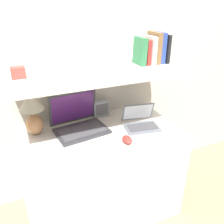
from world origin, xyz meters
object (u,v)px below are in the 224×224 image
at_px(book_blue, 159,47).
at_px(book_black, 163,48).
at_px(router_box, 101,108).
at_px(table_lamp, 32,109).
at_px(book_white, 149,50).
at_px(book_green, 140,51).
at_px(book_red, 145,52).
at_px(laptop_small, 141,122).
at_px(book_brown, 154,48).
at_px(shelf_gadget, 18,73).
at_px(computer_mouse, 127,140).
at_px(laptop_large, 79,123).

bearing_deg(book_blue, book_black, -0.00).
distance_m(router_box, book_blue, 0.69).
xyz_separation_m(table_lamp, book_white, (0.88, -0.10, 0.37)).
distance_m(book_blue, book_green, 0.17).
height_order(book_white, book_red, book_white).
relative_size(laptop_small, router_box, 2.01).
bearing_deg(laptop_small, book_brown, 37.56).
distance_m(book_white, shelf_gadget, 0.94).
height_order(table_lamp, laptop_small, table_lamp).
xyz_separation_m(book_brown, book_red, (-0.08, 0.00, -0.02)).
xyz_separation_m(computer_mouse, book_green, (0.23, 0.27, 0.55)).
bearing_deg(book_blue, book_green, -180.00).
xyz_separation_m(book_brown, shelf_gadget, (-0.98, -0.00, -0.08)).
bearing_deg(book_black, table_lamp, 174.12).
xyz_separation_m(book_red, book_green, (-0.04, -0.00, 0.01)).
xyz_separation_m(laptop_small, book_white, (0.10, 0.11, 0.54)).
relative_size(computer_mouse, router_box, 0.78).
bearing_deg(book_red, book_brown, 0.00).
bearing_deg(book_green, shelf_gadget, 180.00).
relative_size(laptop_small, computer_mouse, 2.59).
distance_m(book_black, shelf_gadget, 1.07).
bearing_deg(router_box, laptop_small, -53.83).
distance_m(book_blue, book_brown, 0.04).
height_order(book_black, book_blue, book_blue).
relative_size(table_lamp, shelf_gadget, 3.95).
xyz_separation_m(computer_mouse, router_box, (-0.02, 0.46, 0.05)).
bearing_deg(shelf_gadget, computer_mouse, -23.37).
distance_m(book_brown, shelf_gadget, 0.98).
xyz_separation_m(book_white, book_red, (-0.04, 0.00, -0.01)).
relative_size(book_black, book_red, 1.15).
height_order(table_lamp, book_green, book_green).
xyz_separation_m(router_box, book_blue, (0.41, -0.19, 0.51)).
xyz_separation_m(computer_mouse, book_red, (0.27, 0.27, 0.54)).
height_order(router_box, book_brown, book_brown).
bearing_deg(book_brown, book_blue, 0.00).
xyz_separation_m(laptop_large, computer_mouse, (0.26, -0.31, -0.04)).
distance_m(book_blue, book_red, 0.12).
bearing_deg(shelf_gadget, book_black, -0.00).
bearing_deg(book_white, table_lamp, 173.28).
bearing_deg(book_black, book_brown, 180.00).
relative_size(table_lamp, book_blue, 1.53).
distance_m(table_lamp, book_black, 1.08).
distance_m(laptop_small, router_box, 0.38).
distance_m(router_box, book_green, 0.59).
bearing_deg(book_black, laptop_large, 176.78).
relative_size(laptop_small, book_blue, 1.30).
distance_m(table_lamp, router_box, 0.58).
relative_size(router_box, shelf_gadget, 1.67).
relative_size(book_blue, book_green, 1.14).
relative_size(computer_mouse, book_white, 0.56).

